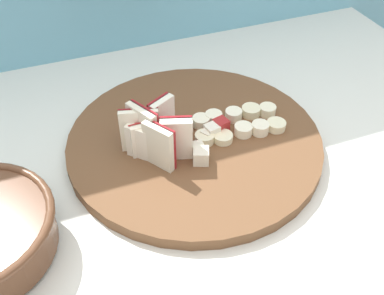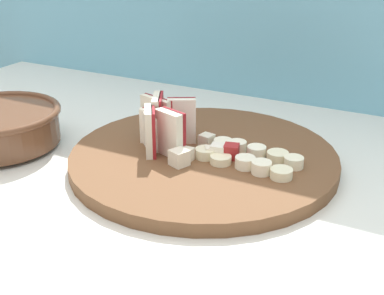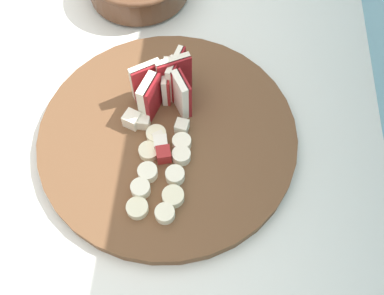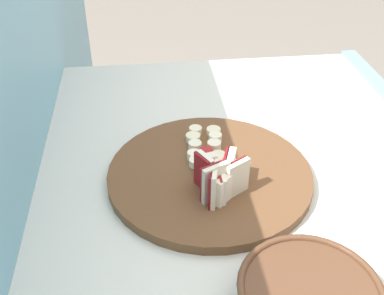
% 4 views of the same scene
% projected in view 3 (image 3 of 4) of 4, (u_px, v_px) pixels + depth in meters
% --- Properties ---
extents(ground, '(10.00, 10.00, 0.00)m').
position_uv_depth(ground, '(160.00, 257.00, 1.43)').
color(ground, gray).
extents(tiled_countertop, '(1.11, 0.77, 0.92)m').
position_uv_depth(tiled_countertop, '(147.00, 207.00, 1.03)').
color(tiled_countertop, silver).
rests_on(tiled_countertop, ground).
extents(tile_backsplash, '(2.40, 0.04, 1.40)m').
position_uv_depth(tile_backsplash, '(347.00, 177.00, 0.81)').
color(tile_backsplash, '#6BADC6').
rests_on(tile_backsplash, ground).
extents(cutting_board, '(0.36, 0.36, 0.02)m').
position_uv_depth(cutting_board, '(168.00, 135.00, 0.59)').
color(cutting_board, brown).
rests_on(cutting_board, tiled_countertop).
extents(apple_wedge_fan, '(0.09, 0.09, 0.07)m').
position_uv_depth(apple_wedge_fan, '(165.00, 83.00, 0.59)').
color(apple_wedge_fan, maroon).
rests_on(apple_wedge_fan, cutting_board).
extents(apple_dice_pile, '(0.07, 0.09, 0.02)m').
position_uv_depth(apple_dice_pile, '(155.00, 133.00, 0.57)').
color(apple_dice_pile, '#A32323').
rests_on(apple_dice_pile, cutting_board).
extents(banana_slice_rows, '(0.14, 0.07, 0.02)m').
position_uv_depth(banana_slice_rows, '(161.00, 173.00, 0.55)').
color(banana_slice_rows, beige).
rests_on(banana_slice_rows, cutting_board).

